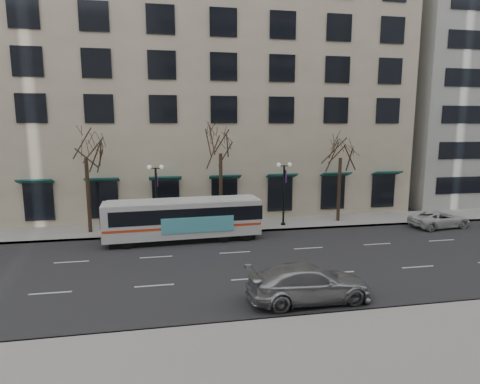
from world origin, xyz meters
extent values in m
plane|color=black|center=(0.00, 0.00, 0.00)|extent=(160.00, 160.00, 0.00)
cube|color=gray|center=(5.00, 9.00, 0.07)|extent=(80.00, 4.00, 0.15)
cube|color=tan|center=(-2.00, 21.00, 12.00)|extent=(40.00, 20.00, 24.00)
cube|color=#999993|center=(32.00, 21.00, 17.50)|extent=(25.00, 20.00, 35.00)
cylinder|color=black|center=(-10.00, 8.80, 2.87)|extent=(0.28, 0.28, 5.74)
cylinder|color=black|center=(0.00, 8.80, 2.97)|extent=(0.28, 0.28, 5.95)
cylinder|color=black|center=(10.00, 8.80, 2.73)|extent=(0.28, 0.28, 5.46)
cylinder|color=black|center=(-5.00, 8.20, 2.50)|extent=(0.16, 0.16, 5.00)
cylinder|color=black|center=(-5.00, 8.20, 0.15)|extent=(0.36, 0.36, 0.30)
cube|color=black|center=(-5.00, 8.20, 4.95)|extent=(0.90, 0.06, 0.06)
sphere|color=silver|center=(-5.45, 8.20, 5.05)|extent=(0.32, 0.32, 0.32)
sphere|color=silver|center=(-4.55, 8.20, 5.05)|extent=(0.32, 0.32, 0.32)
cube|color=#631F75|center=(-4.88, 8.20, 4.10)|extent=(0.04, 0.45, 1.00)
cylinder|color=black|center=(5.00, 8.20, 2.50)|extent=(0.16, 0.16, 5.00)
cylinder|color=black|center=(5.00, 8.20, 0.15)|extent=(0.36, 0.36, 0.30)
cube|color=black|center=(5.00, 8.20, 4.95)|extent=(0.90, 0.06, 0.06)
sphere|color=silver|center=(4.55, 8.20, 5.05)|extent=(0.32, 0.32, 0.32)
sphere|color=silver|center=(5.45, 8.20, 5.05)|extent=(0.32, 0.32, 0.32)
cube|color=#631F75|center=(5.12, 8.20, 4.10)|extent=(0.04, 0.45, 1.00)
cube|color=silver|center=(-3.15, 5.64, 1.66)|extent=(11.00, 2.91, 2.50)
cube|color=black|center=(-3.15, 5.64, 0.25)|extent=(10.11, 2.58, 0.41)
cube|color=black|center=(-2.88, 5.66, 2.04)|extent=(10.57, 2.92, 1.00)
cube|color=red|center=(-3.15, 5.64, 1.23)|extent=(10.89, 2.93, 0.16)
cube|color=#51B7C6|center=(-2.18, 4.48, 1.41)|extent=(4.99, 0.31, 1.09)
cube|color=silver|center=(-3.15, 5.64, 2.93)|extent=(10.44, 2.65, 0.07)
cylinder|color=black|center=(-6.90, 4.41, 0.45)|extent=(0.92, 0.30, 0.91)
cylinder|color=black|center=(-7.01, 6.49, 0.45)|extent=(0.92, 0.30, 0.91)
cylinder|color=black|center=(-0.38, 4.74, 0.45)|extent=(0.92, 0.30, 0.91)
cylinder|color=black|center=(-0.48, 6.83, 0.45)|extent=(0.92, 0.30, 0.91)
cylinder|color=black|center=(1.26, 4.82, 0.45)|extent=(0.92, 0.30, 0.91)
cylinder|color=black|center=(1.15, 6.91, 0.45)|extent=(0.92, 0.30, 0.91)
imported|color=#A7A9AE|center=(2.17, -5.39, 0.85)|extent=(5.89, 2.48, 1.70)
imported|color=silver|center=(17.33, 5.72, 0.67)|extent=(5.08, 2.80, 1.35)
camera|label=1|loc=(-4.25, -22.25, 8.13)|focal=30.00mm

